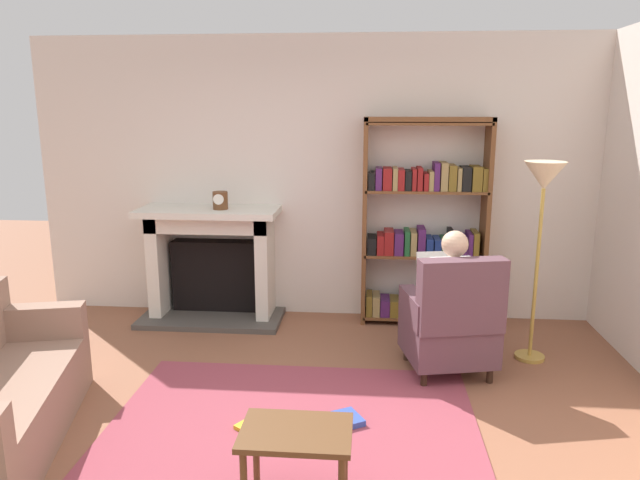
% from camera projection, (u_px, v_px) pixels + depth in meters
% --- Properties ---
extents(ground, '(14.00, 14.00, 0.00)m').
position_uv_depth(ground, '(286.00, 454.00, 3.50)').
color(ground, brown).
extents(back_wall, '(5.60, 0.10, 2.70)m').
position_uv_depth(back_wall, '(322.00, 179.00, 5.69)').
color(back_wall, silver).
rests_on(back_wall, ground).
extents(area_rug, '(2.40, 1.80, 0.01)m').
position_uv_depth(area_rug, '(293.00, 427.00, 3.79)').
color(area_rug, '#923C49').
rests_on(area_rug, ground).
extents(fireplace, '(1.36, 0.64, 1.10)m').
position_uv_depth(fireplace, '(213.00, 260.00, 5.70)').
color(fireplace, '#4C4742').
rests_on(fireplace, ground).
extents(mantel_clock, '(0.14, 0.14, 0.17)m').
position_uv_depth(mantel_clock, '(220.00, 200.00, 5.46)').
color(mantel_clock, brown).
rests_on(mantel_clock, fireplace).
extents(bookshelf, '(1.16, 0.32, 1.95)m').
position_uv_depth(bookshelf, '(425.00, 230.00, 5.49)').
color(bookshelf, brown).
rests_on(bookshelf, ground).
extents(armchair_reading, '(0.76, 0.74, 0.97)m').
position_uv_depth(armchair_reading, '(452.00, 323.00, 4.47)').
color(armchair_reading, '#331E14').
rests_on(armchair_reading, ground).
extents(seated_reader, '(0.43, 0.58, 1.14)m').
position_uv_depth(seated_reader, '(448.00, 294.00, 4.54)').
color(seated_reader, silver).
rests_on(seated_reader, ground).
extents(side_table, '(0.56, 0.39, 0.46)m').
position_uv_depth(side_table, '(296.00, 443.00, 2.94)').
color(side_table, brown).
rests_on(side_table, ground).
extents(scattered_books, '(0.85, 0.43, 0.04)m').
position_uv_depth(scattered_books, '(303.00, 423.00, 3.79)').
color(scattered_books, gold).
rests_on(scattered_books, area_rug).
extents(floor_lamp, '(0.32, 0.32, 1.63)m').
position_uv_depth(floor_lamp, '(543.00, 194.00, 4.55)').
color(floor_lamp, '#B7933F').
rests_on(floor_lamp, ground).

